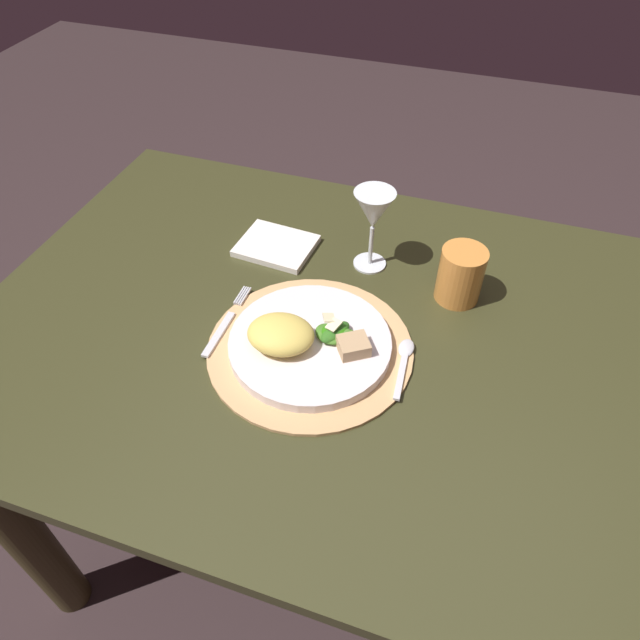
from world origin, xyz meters
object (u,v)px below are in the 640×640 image
object	(u,v)px
napkin	(276,246)
amber_tumbler	(461,275)
dinner_plate	(310,343)
wine_glass	(374,213)
fork	(225,324)
spoon	(404,358)
dining_table	(329,390)

from	to	relation	value
napkin	amber_tumbler	bearing A→B (deg)	-4.25
dinner_plate	napkin	xyz separation A→B (m)	(-0.15, 0.23, -0.01)
napkin	wine_glass	size ratio (longest dim) A/B	0.90
dinner_plate	fork	xyz separation A→B (m)	(-0.15, 0.00, -0.01)
fork	spoon	xyz separation A→B (m)	(0.30, 0.02, 0.00)
fork	wine_glass	distance (m)	0.32
spoon	dinner_plate	bearing A→B (deg)	-171.23
dinner_plate	amber_tumbler	distance (m)	0.29
dinner_plate	fork	distance (m)	0.15
fork	napkin	bearing A→B (deg)	89.38
dining_table	napkin	xyz separation A→B (m)	(-0.16, 0.17, 0.17)
dining_table	amber_tumbler	size ratio (longest dim) A/B	12.08
dinner_plate	amber_tumbler	size ratio (longest dim) A/B	2.61
dining_table	amber_tumbler	xyz separation A→B (m)	(0.19, 0.15, 0.22)
wine_glass	amber_tumbler	bearing A→B (deg)	-12.54
wine_glass	amber_tumbler	distance (m)	0.18
spoon	wine_glass	xyz separation A→B (m)	(-0.11, 0.22, 0.11)
spoon	napkin	world-z (taller)	same
fork	amber_tumbler	size ratio (longest dim) A/B	1.72
fork	wine_glass	world-z (taller)	wine_glass
napkin	dining_table	bearing A→B (deg)	-46.29
dining_table	wine_glass	xyz separation A→B (m)	(0.02, 0.18, 0.28)
napkin	wine_glass	distance (m)	0.21
fork	napkin	xyz separation A→B (m)	(0.00, 0.22, -0.00)
fork	napkin	distance (m)	0.22
amber_tumbler	napkin	bearing A→B (deg)	175.75
dining_table	spoon	bearing A→B (deg)	-13.87
dinner_plate	amber_tumbler	xyz separation A→B (m)	(0.20, 0.20, 0.03)
spoon	amber_tumbler	bearing A→B (deg)	73.30
fork	amber_tumbler	distance (m)	0.41
amber_tumbler	wine_glass	bearing A→B (deg)	167.46
wine_glass	amber_tumbler	world-z (taller)	wine_glass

